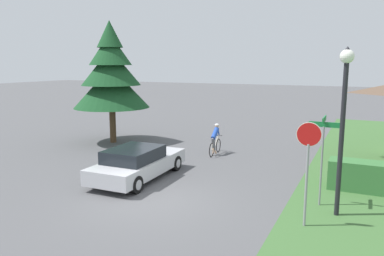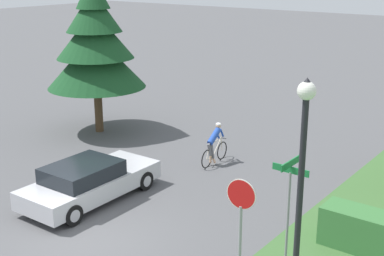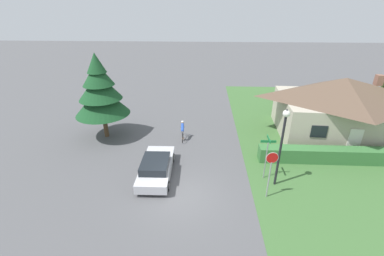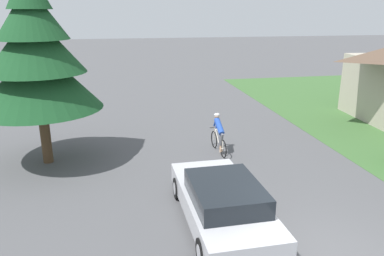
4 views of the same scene
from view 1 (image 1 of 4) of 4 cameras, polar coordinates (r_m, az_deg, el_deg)
ground_plane at (r=12.41m, az=-5.92°, el=-10.87°), size 140.00×140.00×0.00m
sedan_left_lane at (r=14.52m, az=-8.29°, el=-5.31°), size 1.97×4.53×1.26m
cyclist at (r=18.23m, az=3.54°, el=-1.78°), size 0.44×1.77×1.50m
stop_sign at (r=10.35m, az=17.24°, el=-3.96°), size 0.65×0.08×2.86m
street_lamp at (r=11.21m, az=22.13°, el=3.47°), size 0.39×0.39×4.83m
street_name_sign at (r=12.06m, az=19.30°, el=-2.45°), size 0.90×0.90×2.79m
conifer_tall_near at (r=21.17m, az=-12.25°, el=7.97°), size 4.14×4.14×6.68m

